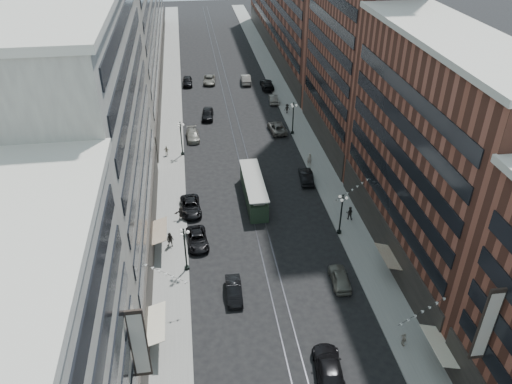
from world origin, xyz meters
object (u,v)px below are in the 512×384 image
car_10 (306,176)px  car_13 (208,114)px  lamppost_sw_far (185,248)px  lamppost_se_far (341,213)px  pedestrian_9 (287,109)px  car_extra_0 (209,80)px  car_8 (193,135)px  car_12 (267,84)px  car_extra_1 (273,99)px  car_14 (246,79)px  lamppost_se_mid (293,117)px  pedestrian_6 (167,151)px  car_7 (191,206)px  pedestrian_4 (404,340)px  lamppost_sw_mid (181,137)px  pedestrian_7 (350,213)px  pedestrian_2 (170,240)px  car_5 (234,290)px  car_4 (340,278)px  car_9 (187,81)px  pedestrian_5 (181,213)px  car_2 (197,239)px  pedestrian_8 (309,159)px  car_11 (277,128)px  streetcar (254,190)px  car_6 (329,368)px

car_10 → car_13: 26.92m
lamppost_sw_far → lamppost_se_far: 18.83m
pedestrian_9 → car_extra_0: (-13.01, 17.97, -0.29)m
car_13 → car_extra_0: size_ratio=0.95×
car_8 → car_10: bearing=-48.5°
car_12 → car_extra_1: 7.77m
car_13 → car_14: 19.16m
lamppost_se_mid → pedestrian_6: lamppost_se_mid is taller
car_7 → pedestrian_4: bearing=-56.8°
lamppost_sw_mid → pedestrian_7: (20.44, -20.34, -2.04)m
pedestrian_9 → car_extra_1: bearing=94.1°
pedestrian_2 → car_8: pedestrian_2 is taller
car_5 → car_extra_1: car_extra_1 is taller
car_7 → car_extra_0: (5.34, 47.09, -0.01)m
car_4 → pedestrian_9: (3.15, 44.96, 0.24)m
lamppost_sw_far → car_9: (1.57, 58.00, -2.27)m
car_7 → pedestrian_5: (-1.26, -1.77, 0.28)m
lamppost_sw_mid → car_9: lamppost_sw_mid is taller
lamppost_sw_mid → car_5: 32.17m
lamppost_se_far → car_12: size_ratio=0.93×
pedestrian_4 → car_8: 49.14m
car_9 → car_2: bearing=-89.3°
car_2 → pedestrian_8: pedestrian_8 is taller
car_7 → car_12: car_12 is taller
car_10 → pedestrian_6: pedestrian_6 is taller
car_2 → car_extra_1: (16.24, 41.73, 0.05)m
car_5 → pedestrian_5: 15.27m
lamppost_sw_mid → car_11: size_ratio=1.01×
streetcar → car_14: streetcar is taller
car_extra_1 → car_2: bearing=72.7°
car_4 → car_9: bearing=-73.3°
car_10 → pedestrian_7: (3.23, -10.02, 0.26)m
car_2 → car_11: bearing=58.2°
lamppost_se_mid → car_extra_1: bearing=93.2°
car_13 → car_14: car_14 is taller
car_extra_0 → car_extra_1: size_ratio=1.15×
car_13 → pedestrian_5: bearing=-94.0°
car_2 → pedestrian_5: 5.50m
car_12 → pedestrian_8: bearing=92.9°
lamppost_sw_mid → pedestrian_7: 28.91m
lamppost_sw_mid → car_5: size_ratio=1.23×
car_8 → pedestrian_5: size_ratio=2.81×
car_2 → car_extra_1: 44.78m
car_6 → car_7: bearing=-61.5°
lamppost_sw_mid → car_9: bearing=87.1°
lamppost_sw_mid → car_10: size_ratio=1.14×
car_8 → car_11: bearing=0.7°
car_13 → car_7: bearing=-92.1°
pedestrian_2 → car_14: 55.39m
car_5 → car_9: size_ratio=0.93×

